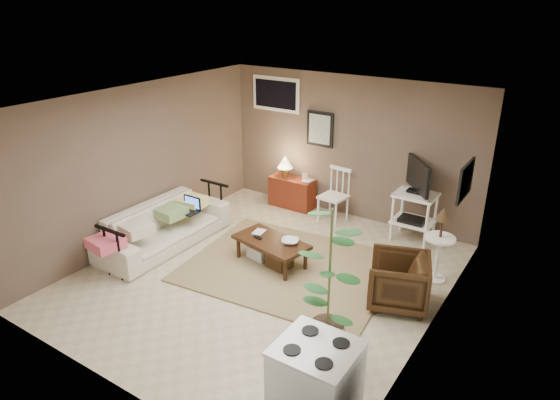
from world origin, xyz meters
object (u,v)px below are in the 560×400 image
Objects in this scene: coffee_table at (271,250)px; armchair at (399,279)px; tv_stand at (415,199)px; stove at (315,387)px; red_console at (292,189)px; side_table at (440,236)px; sofa at (163,220)px; potted_plant at (329,278)px; spindle_chair at (334,197)px.

armchair is at bearing 1.21° from coffee_table.
coffee_table is 1.87m from armchair.
stove is (0.53, -4.02, -0.25)m from tv_stand.
red_console reaches higher than armchair.
tv_stand is 1.18m from side_table.
potted_plant is (3.25, -0.82, 0.49)m from sofa.
stove is (2.82, -4.12, 0.11)m from red_console.
sofa is (-1.70, -0.40, 0.20)m from coffee_table.
potted_plant is at bearing -104.17° from sofa.
side_table is at bearing -24.95° from spindle_chair.
potted_plant is (1.52, -3.04, 0.48)m from spindle_chair.
potted_plant reaches higher than stove.
stove reaches higher than sofa.
tv_stand is at bearing 52.46° from coffee_table.
coffee_table is 1.23× the size of red_console.
red_console is 4.99m from stove.
armchair is 2.22m from stove.
spindle_chair reaches higher than sofa.
sofa is 3.39m from potted_plant.
side_table is (0.68, -0.97, -0.03)m from tv_stand.
sofa is 1.65× the size of tv_stand.
sofa is 2.30× the size of red_console.
side_table is at bearing 87.31° from stove.
tv_stand is (1.38, 0.01, 0.26)m from spindle_chair.
armchair is (1.83, -1.79, -0.07)m from spindle_chair.
red_console is 4.03m from potted_plant.
coffee_table is at bearing -76.86° from sofa.
stove is at bearing -64.48° from spindle_chair.
stove is at bearing -82.42° from tv_stand.
red_console is (0.83, 2.34, -0.10)m from sofa.
stove is (0.39, -0.96, -0.47)m from potted_plant.
spindle_chair is 2.28m from side_table.
armchair is at bearing -83.03° from sofa.
spindle_chair reaches higher than coffee_table.
stove is (1.91, -4.00, 0.01)m from spindle_chair.
red_console is at bearing 124.39° from stove.
red_console is 3.33m from armchair.
side_table is 3.06m from stove.
sofa is at bearing -127.99° from spindle_chair.
coffee_table is 1.31× the size of stove.
stove is at bearing -67.70° from potted_plant.
stove is at bearing -48.11° from coffee_table.
potted_plant is 1.94× the size of stove.
sofa is 1.26× the size of potted_plant.
tv_stand is (2.28, -0.10, 0.37)m from red_console.
stove is (1.95, -2.17, 0.21)m from coffee_table.
coffee_table is 2.13m from red_console.
red_console reaches higher than stove.
side_table is at bearing 75.64° from potted_plant.
armchair is 1.41m from potted_plant.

